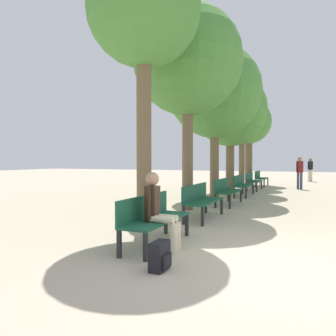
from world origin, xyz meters
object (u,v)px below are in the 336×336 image
Objects in this scene: bench_row_3 at (242,184)px; tree_row_3 at (230,110)px; pedestrian_near at (310,168)px; bench_row_4 at (252,180)px; bench_row_0 at (152,216)px; bench_row_2 at (226,189)px; tree_row_2 at (215,92)px; tree_row_1 at (188,61)px; backpack at (160,256)px; tree_row_0 at (144,13)px; bench_row_5 at (260,177)px; pedestrian_mid at (300,170)px; tree_row_4 at (242,115)px; person_seated at (159,208)px; pedestrian_far at (310,168)px; tree_row_5 at (249,123)px; bench_row_1 at (201,198)px.

tree_row_3 is (-0.83, 1.49, 3.28)m from bench_row_3.
bench_row_4 is at bearing -107.41° from pedestrian_near.
bench_row_2 is at bearing 90.00° from bench_row_0.
bench_row_3 is 0.32× the size of tree_row_2.
bench_row_4 is (0.00, 2.82, 0.00)m from bench_row_3.
tree_row_1 is 3.76× the size of pedestrian_near.
backpack is (0.68, -6.79, -0.33)m from bench_row_2.
tree_row_0 is (-0.83, -4.36, 4.21)m from bench_row_2.
backpack is 0.24× the size of pedestrian_near.
bench_row_5 is 1.11× the size of pedestrian_mid.
tree_row_4 is 4.08× the size of person_seated.
tree_row_2 is (-0.83, -6.89, 3.61)m from bench_row_5.
bench_row_5 is 15.26m from backpack.
tree_row_1 reaches higher than tree_row_2.
bench_row_4 is at bearing -107.91° from pedestrian_far.
bench_row_3 is at bearing -90.00° from bench_row_5.
bench_row_0 is at bearing -97.65° from pedestrian_near.
tree_row_4 is 1.02× the size of tree_row_5.
pedestrian_mid is (2.95, -0.04, -2.99)m from tree_row_4.
tree_row_4 is at bearing 90.00° from tree_row_2.
tree_row_3 is at bearing 97.72° from backpack.
backpack is at bearing -58.27° from tree_row_0.
bench_row_2 is at bearing -62.12° from tree_row_2.
bench_row_4 is at bearing -62.41° from tree_row_4.
pedestrian_far is (3.48, 6.64, -3.02)m from tree_row_4.
person_seated is at bearing -89.03° from bench_row_5.
tree_row_1 is at bearing -118.65° from bench_row_2.
bench_row_1 is at bearing -57.69° from tree_row_1.
tree_row_1 is at bearing -102.77° from pedestrian_far.
tree_row_0 reaches higher than tree_row_2.
person_seated is at bearing -96.87° from pedestrian_near.
tree_row_2 is at bearing -96.83° from bench_row_5.
pedestrian_near reaches higher than person_seated.
bench_row_2 is 14.33m from pedestrian_near.
tree_row_0 is 0.99× the size of tree_row_1.
bench_row_0 is 10.50m from tree_row_3.
tree_row_2 is 1.13× the size of tree_row_4.
bench_row_3 is at bearing -103.23° from pedestrian_near.
bench_row_4 is 8.86m from pedestrian_near.
bench_row_0 is at bearing -85.25° from tree_row_3.
tree_row_2 is 3.54× the size of pedestrian_mid.
pedestrian_mid is at bearing 35.88° from bench_row_4.
tree_row_5 is at bearing 90.00° from tree_row_2.
backpack is at bearing -84.72° from tree_row_5.
pedestrian_near reaches higher than bench_row_5.
bench_row_1 is 4.56m from tree_row_0.
tree_row_1 reaches higher than pedestrian_far.
tree_row_4 reaches higher than pedestrian_far.
bench_row_0 is 12.99m from pedestrian_mid.
tree_row_3 is 1.04× the size of tree_row_4.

